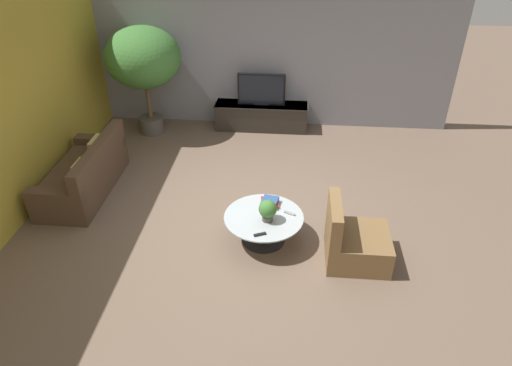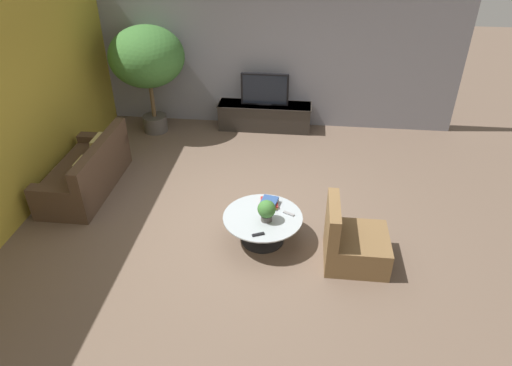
# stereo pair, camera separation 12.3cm
# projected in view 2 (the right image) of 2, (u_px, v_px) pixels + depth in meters

# --- Properties ---
(ground_plane) EXTENTS (24.00, 24.00, 0.00)m
(ground_plane) POSITION_uv_depth(u_px,v_px,m) (246.00, 214.00, 6.82)
(ground_plane) COLOR brown
(back_wall_stone) EXTENTS (7.40, 0.12, 3.00)m
(back_wall_stone) POSITION_uv_depth(u_px,v_px,m) (266.00, 50.00, 8.74)
(back_wall_stone) COLOR gray
(back_wall_stone) RESTS_ON ground
(side_wall_left) EXTENTS (0.12, 7.40, 3.00)m
(side_wall_left) POSITION_uv_depth(u_px,v_px,m) (19.00, 106.00, 6.48)
(side_wall_left) COLOR gold
(side_wall_left) RESTS_ON ground
(media_console) EXTENTS (1.85, 0.50, 0.52)m
(media_console) POSITION_uv_depth(u_px,v_px,m) (265.00, 116.00, 9.14)
(media_console) COLOR #2D2823
(media_console) RESTS_ON ground
(television) EXTENTS (0.93, 0.13, 0.62)m
(television) POSITION_uv_depth(u_px,v_px,m) (265.00, 89.00, 8.83)
(television) COLOR black
(television) RESTS_ON media_console
(coffee_table) EXTENTS (1.07, 1.07, 0.40)m
(coffee_table) POSITION_uv_depth(u_px,v_px,m) (263.00, 223.00, 6.16)
(coffee_table) COLOR black
(coffee_table) RESTS_ON ground
(couch_by_wall) EXTENTS (0.84, 1.87, 0.84)m
(couch_by_wall) POSITION_uv_depth(u_px,v_px,m) (87.00, 173.00, 7.26)
(couch_by_wall) COLOR #4C3828
(couch_by_wall) RESTS_ON ground
(armchair_wicker) EXTENTS (0.80, 0.76, 0.86)m
(armchair_wicker) POSITION_uv_depth(u_px,v_px,m) (352.00, 244.00, 5.83)
(armchair_wicker) COLOR brown
(armchair_wicker) RESTS_ON ground
(potted_palm_tall) EXTENTS (1.39, 1.39, 2.06)m
(potted_palm_tall) POSITION_uv_depth(u_px,v_px,m) (147.00, 59.00, 8.40)
(potted_palm_tall) COLOR #514C47
(potted_palm_tall) RESTS_ON ground
(potted_plant_tabletop) EXTENTS (0.24, 0.24, 0.30)m
(potted_plant_tabletop) POSITION_uv_depth(u_px,v_px,m) (267.00, 210.00, 5.94)
(potted_plant_tabletop) COLOR #514C47
(potted_plant_tabletop) RESTS_ON coffee_table
(book_stack) EXTENTS (0.26, 0.32, 0.08)m
(book_stack) POSITION_uv_depth(u_px,v_px,m) (269.00, 202.00, 6.31)
(book_stack) COLOR gold
(book_stack) RESTS_ON coffee_table
(remote_black) EXTENTS (0.16, 0.10, 0.02)m
(remote_black) POSITION_uv_depth(u_px,v_px,m) (258.00, 234.00, 5.76)
(remote_black) COLOR black
(remote_black) RESTS_ON coffee_table
(remote_silver) EXTENTS (0.16, 0.11, 0.02)m
(remote_silver) POSITION_uv_depth(u_px,v_px,m) (289.00, 214.00, 6.14)
(remote_silver) COLOR gray
(remote_silver) RESTS_ON coffee_table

